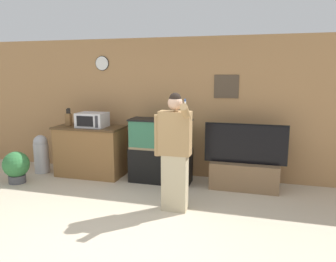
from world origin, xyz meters
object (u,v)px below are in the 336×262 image
Objects in this scene: trash_bin at (41,153)px; tv_on_stand at (244,170)px; aquarium_on_stand at (161,151)px; potted_plant at (16,166)px; counter_island at (91,151)px; microwave at (92,120)px; person_standing at (174,151)px; knife_block at (69,119)px.

tv_on_stand is at bearing 1.58° from trash_bin.
aquarium_on_stand reaches higher than potted_plant.
microwave reaches higher than counter_island.
person_standing is (1.87, -1.10, -0.21)m from microwave.
knife_block reaches higher than microwave.
person_standing is at bearing -30.27° from counter_island.
person_standing is at bearing -30.53° from microwave.
counter_island is 2.30m from person_standing.
counter_island is 1.41m from aquarium_on_stand.
counter_island is 0.77× the size of person_standing.
trash_bin is at bearing 160.84° from person_standing.
microwave reaches higher than tv_on_stand.
tv_on_stand is (2.80, 0.04, -0.75)m from microwave.
tv_on_stand is (1.48, 0.02, -0.24)m from aquarium_on_stand.
counter_island reaches higher than potted_plant.
potted_plant is at bearing -169.01° from tv_on_stand.
microwave is 0.46× the size of aquarium_on_stand.
trash_bin is (-2.44, -0.09, -0.19)m from aquarium_on_stand.
trash_bin is (-3.92, -0.11, 0.05)m from tv_on_stand.
microwave is 1.58× the size of knife_block.
person_standing is (0.55, -1.13, 0.31)m from aquarium_on_stand.
knife_block reaches higher than trash_bin.
tv_on_stand is at bearing 0.07° from counter_island.
tv_on_stand is at bearing 0.10° from knife_block.
knife_block reaches higher than tv_on_stand.
aquarium_on_stand is 1.53× the size of trash_bin.
microwave is at bearing 32.18° from potted_plant.
person_standing is 2.25× the size of trash_bin.
knife_block is 1.92m from aquarium_on_stand.
person_standing is (2.40, -1.14, -0.20)m from knife_block.
person_standing is (-0.93, -1.15, 0.54)m from tv_on_stand.
person_standing reaches higher than tv_on_stand.
tv_on_stand reaches higher than trash_bin.
aquarium_on_stand is 2.61m from potted_plant.
trash_bin is (-2.99, 1.04, -0.49)m from person_standing.
aquarium_on_stand is at bearing 2.16° from trash_bin.
potted_plant is at bearing -144.45° from counter_island.
microwave reaches higher than potted_plant.
knife_block is at bearing -179.90° from tv_on_stand.
tv_on_stand is (3.32, 0.01, -0.74)m from knife_block.
counter_island is at bearing 35.55° from potted_plant.
microwave is 2.90m from tv_on_stand.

